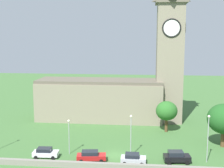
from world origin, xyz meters
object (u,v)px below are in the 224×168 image
at_px(tree_riverside_west, 167,111).
at_px(tree_riverside_east, 224,119).
at_px(car_white, 45,153).
at_px(car_silver, 133,158).
at_px(streetlamp_central, 131,129).
at_px(streetlamp_east_mid, 208,132).
at_px(car_red, 91,156).
at_px(car_black, 177,157).
at_px(church, 120,87).
at_px(streetlamp_west_mid, 69,131).

bearing_deg(tree_riverside_west, tree_riverside_east, -39.09).
xyz_separation_m(car_white, car_silver, (14.99, -0.92, -0.01)).
height_order(streetlamp_central, streetlamp_east_mid, streetlamp_east_mid).
relative_size(car_red, streetlamp_central, 0.68).
bearing_deg(tree_riverside_west, car_black, -88.17).
bearing_deg(church, car_silver, -80.79).
xyz_separation_m(church, car_silver, (4.22, -26.04, -7.52)).
bearing_deg(streetlamp_central, car_black, -13.29).
bearing_deg(church, streetlamp_central, -80.90).
distance_m(church, car_black, 28.33).
bearing_deg(car_white, car_silver, -3.51).
relative_size(streetlamp_west_mid, tree_riverside_west, 0.92).
relative_size(car_white, car_silver, 1.07).
distance_m(car_white, car_silver, 15.02).
bearing_deg(car_white, church, 66.80).
bearing_deg(car_silver, streetlamp_east_mid, 8.11).
height_order(car_silver, tree_riverside_east, tree_riverside_east).
distance_m(church, streetlamp_central, 23.66).
relative_size(car_white, streetlamp_west_mid, 0.71).
relative_size(church, streetlamp_central, 4.89).
bearing_deg(car_black, car_red, -176.40).
xyz_separation_m(car_red, tree_riverside_east, (23.47, 9.10, 4.46)).
distance_m(car_silver, tree_riverside_west, 19.00).
bearing_deg(streetlamp_west_mid, streetlamp_east_mid, -2.79).
bearing_deg(car_silver, car_white, 176.49).
bearing_deg(car_silver, car_red, 177.90).
relative_size(car_red, car_black, 1.11).
distance_m(streetlamp_west_mid, tree_riverside_west, 23.05).
distance_m(car_black, tree_riverside_east, 13.24).
xyz_separation_m(streetlamp_central, tree_riverside_west, (7.08, 14.49, -0.24)).
bearing_deg(car_silver, tree_riverside_west, 69.38).
relative_size(church, car_black, 7.98).
height_order(church, car_white, church).
distance_m(car_white, streetlamp_west_mid, 5.36).
bearing_deg(tree_riverside_west, car_red, -128.25).
distance_m(streetlamp_west_mid, streetlamp_east_mid, 23.37).
height_order(streetlamp_west_mid, streetlamp_central, streetlamp_central).
relative_size(car_red, car_silver, 1.23).
bearing_deg(tree_riverside_west, streetlamp_east_mid, -70.79).
xyz_separation_m(streetlamp_west_mid, streetlamp_central, (10.78, 0.08, 0.64)).
bearing_deg(streetlamp_east_mid, streetlamp_central, 174.45).
height_order(church, tree_riverside_west, church).
bearing_deg(tree_riverside_east, streetlamp_west_mid, -166.82).
height_order(car_silver, streetlamp_east_mid, streetlamp_east_mid).
height_order(streetlamp_east_mid, tree_riverside_west, streetlamp_east_mid).
height_order(car_white, streetlamp_central, streetlamp_central).
distance_m(car_white, tree_riverside_west, 27.40).
bearing_deg(church, tree_riverside_east, -38.86).
bearing_deg(tree_riverside_east, streetlamp_central, -159.31).
bearing_deg(car_white, car_red, -4.73).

